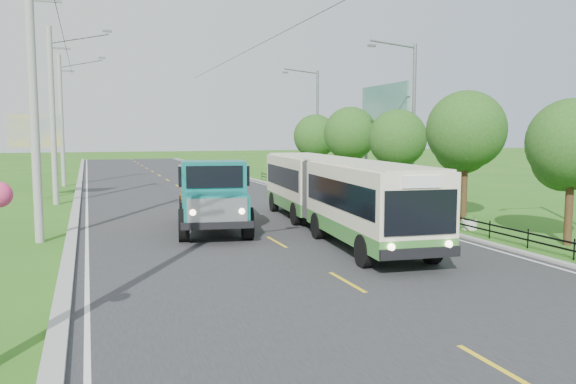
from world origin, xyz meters
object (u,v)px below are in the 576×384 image
pole_near (35,104)px  planter_mid (377,201)px  dump_truck (212,190)px  tree_fourth (397,142)px  planter_near (469,223)px  tree_second (570,148)px  pole_far (62,120)px  pole_mid (53,115)px  streetlight_far (316,123)px  billboard_left (35,137)px  bus (334,189)px  tree_fifth (350,137)px  tree_third (465,135)px  tree_back (315,139)px  streetlight_mid (411,118)px  planter_far (321,188)px  billboard_right (384,114)px

pole_near → planter_mid: 18.23m
dump_truck → tree_fourth: bearing=31.1°
planter_near → planter_mid: (0.00, 8.00, 0.00)m
tree_second → pole_far: bearing=120.4°
pole_mid → tree_fourth: bearing=-20.7°
streetlight_far → billboard_left: 20.56m
tree_fourth → bus: (-6.89, -6.71, -1.82)m
tree_fourth → tree_fifth: 6.01m
planter_mid → bus: bus is taller
pole_mid → tree_third: pole_mid is taller
pole_near → tree_fifth: pole_near is taller
tree_second → tree_fifth: size_ratio=0.91×
tree_back → tree_third: bearing=-90.0°
tree_fourth → dump_truck: (-11.50, -4.62, -1.92)m
pole_far → pole_mid: bearing=-90.0°
pole_far → planter_mid: 25.85m
streetlight_mid → planter_near: bearing=-104.3°
pole_near → tree_second: (18.12, -6.86, -1.57)m
tree_back → streetlight_far: streetlight_far is taller
tree_third → tree_back: bearing=90.0°
bus → tree_second: bearing=-31.7°
billboard_left → pole_near: bearing=-85.3°
tree_fifth → planter_near: (-1.26, -14.14, -3.57)m
tree_second → planter_far: bearing=93.6°
tree_second → dump_truck: size_ratio=0.72×
streetlight_far → planter_mid: size_ratio=13.54×
tree_second → pole_near: bearing=159.3°
billboard_right → tree_back: bearing=111.7°
pole_near → streetlight_mid: 19.56m
tree_second → tree_fourth: tree_fourth is taller
pole_near → tree_back: bearing=43.4°
tree_back → bus: 20.03m
tree_third → billboard_right: billboard_right is taller
streetlight_far → tree_third: bearing=-92.3°
streetlight_mid → billboard_left: streetlight_mid is taller
pole_near → pole_mid: (0.00, 12.00, 0.00)m
tree_back → planter_mid: bearing=-95.9°
dump_truck → planter_far: bearing=59.8°
tree_second → tree_back: tree_back is taller
tree_third → pole_near: bearing=177.3°
streetlight_far → dump_truck: streetlight_far is taller
pole_far → streetlight_mid: 26.80m
planter_mid → billboard_right: (3.70, 6.00, 5.06)m
tree_third → planter_mid: 7.04m
tree_fourth → bus: size_ratio=0.35×
tree_second → bus: 8.86m
tree_third → streetlight_far: bearing=87.7°
dump_truck → billboard_right: bearing=46.1°
streetlight_far → bus: bearing=-110.5°
planter_mid → bus: (-5.63, -6.57, 1.48)m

